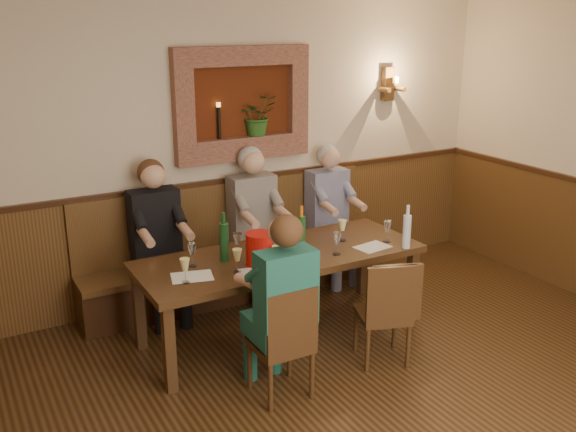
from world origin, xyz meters
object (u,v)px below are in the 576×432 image
object	(u,v)px
person_bench_left	(160,255)
person_bench_right	(331,226)
chair_near_left	(282,363)
wine_bottle_green_b	(224,241)
bench	(234,264)
person_bench_mid	(257,236)
spittoon_bucket	(260,249)
wine_bottle_green_a	(301,233)
dining_table	(281,262)
water_bottle	(407,231)
person_chair_front	(280,321)
chair_near_right	(383,331)

from	to	relation	value
person_bench_left	person_bench_right	distance (m)	1.82
chair_near_left	wine_bottle_green_b	xyz separation A→B (m)	(-0.04, 0.89, 0.66)
bench	person_bench_mid	bearing A→B (deg)	-28.95
bench	spittoon_bucket	distance (m)	1.23
person_bench_left	wine_bottle_green_a	xyz separation A→B (m)	(0.96, -0.87, 0.31)
bench	person_bench_left	bearing A→B (deg)	-172.13
spittoon_bucket	dining_table	bearing A→B (deg)	26.35
person_bench_left	spittoon_bucket	xyz separation A→B (m)	(0.52, -0.96, 0.28)
person_bench_right	wine_bottle_green_a	distance (m)	1.27
person_bench_right	wine_bottle_green_a	bearing A→B (deg)	-134.98
person_bench_left	water_bottle	distance (m)	2.18
person_bench_mid	water_bottle	world-z (taller)	person_bench_mid
person_bench_left	spittoon_bucket	world-z (taller)	person_bench_left
person_chair_front	wine_bottle_green_b	distance (m)	0.93
spittoon_bucket	water_bottle	bearing A→B (deg)	-12.21
wine_bottle_green_b	dining_table	bearing A→B (deg)	-10.20
person_bench_left	person_chair_front	world-z (taller)	person_bench_left
person_bench_mid	wine_bottle_green_b	bearing A→B (deg)	-131.39
person_bench_right	water_bottle	world-z (taller)	person_bench_right
bench	person_bench_mid	size ratio (longest dim) A/B	2.03
chair_near_right	water_bottle	world-z (taller)	water_bottle
bench	chair_near_left	world-z (taller)	bench
person_chair_front	chair_near_left	bearing A→B (deg)	-90.40
bench	person_bench_right	world-z (taller)	person_bench_right
person_bench_mid	water_bottle	distance (m)	1.50
dining_table	wine_bottle_green_b	world-z (taller)	wine_bottle_green_b
dining_table	chair_near_right	xyz separation A→B (m)	(0.50, -0.77, -0.42)
person_chair_front	spittoon_bucket	size ratio (longest dim) A/B	5.38
chair_near_right	wine_bottle_green_b	xyz separation A→B (m)	(-0.97, 0.85, 0.67)
person_bench_right	wine_bottle_green_b	xyz separation A→B (m)	(-1.52, -0.75, 0.33)
wine_bottle_green_a	water_bottle	bearing A→B (deg)	-24.09
person_bench_right	water_bottle	size ratio (longest dim) A/B	3.74
person_bench_right	wine_bottle_green_a	size ratio (longest dim) A/B	3.58
dining_table	bench	xyz separation A→B (m)	(0.00, 0.94, -0.35)
water_bottle	bench	bearing A→B (deg)	126.85
dining_table	person_bench_right	world-z (taller)	person_bench_right
chair_near_left	wine_bottle_green_a	distance (m)	1.19
person_chair_front	water_bottle	size ratio (longest dim) A/B	3.70
chair_near_right	person_bench_left	distance (m)	2.08
chair_near_right	wine_bottle_green_a	world-z (taller)	wine_bottle_green_a
chair_near_left	water_bottle	xyz separation A→B (m)	(1.44, 0.41, 0.65)
spittoon_bucket	water_bottle	distance (m)	1.29
dining_table	wine_bottle_green_a	xyz separation A→B (m)	(0.18, -0.03, 0.24)
chair_near_left	spittoon_bucket	distance (m)	0.94
person_bench_mid	wine_bottle_green_b	size ratio (longest dim) A/B	3.63
wine_bottle_green_b	water_bottle	size ratio (longest dim) A/B	1.07
person_bench_left	person_bench_right	xyz separation A→B (m)	(1.82, 0.00, -0.02)
bench	water_bottle	size ratio (longest dim) A/B	7.94
chair_near_right	person_bench_right	bearing A→B (deg)	90.61
chair_near_left	person_bench_right	distance (m)	2.23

